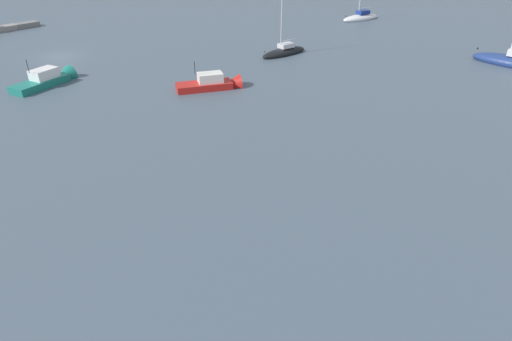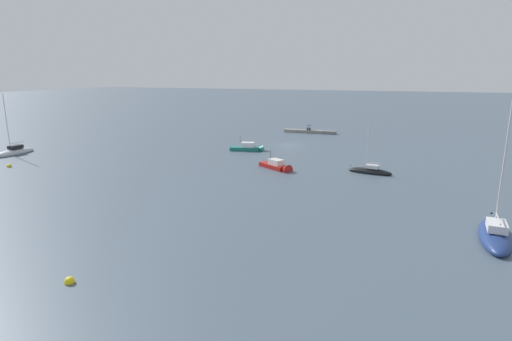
# 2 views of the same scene
# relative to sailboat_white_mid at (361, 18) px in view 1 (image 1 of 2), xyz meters

# --- Properties ---
(ground_plane) EXTENTS (500.00, 500.00, 0.00)m
(ground_plane) POSITION_rel_sailboat_white_mid_xyz_m (39.16, -15.27, -0.32)
(ground_plane) COLOR #475666
(sailboat_white_mid) EXTENTS (6.88, 3.75, 8.28)m
(sailboat_white_mid) POSITION_rel_sailboat_white_mid_xyz_m (0.00, 0.00, 0.00)
(sailboat_white_mid) COLOR silver
(sailboat_white_mid) RESTS_ON ground_plane
(sailboat_black_far) EXTENTS (6.25, 2.73, 8.30)m
(sailboat_black_far) POSITION_rel_sailboat_white_mid_xyz_m (22.61, 3.01, -0.02)
(sailboat_black_far) COLOR black
(sailboat_black_far) RESTS_ON ground_plane
(motorboat_red_near) EXTENTS (5.73, 4.53, 3.19)m
(motorboat_red_near) POSITION_rel_sailboat_white_mid_xyz_m (35.42, 5.11, 0.02)
(motorboat_red_near) COLOR red
(motorboat_red_near) RESTS_ON ground_plane
(motorboat_teal_mid) EXTENTS (6.27, 3.14, 3.38)m
(motorboat_teal_mid) POSITION_rel_sailboat_white_mid_xyz_m (44.37, -7.12, 0.04)
(motorboat_teal_mid) COLOR #197266
(motorboat_teal_mid) RESTS_ON ground_plane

